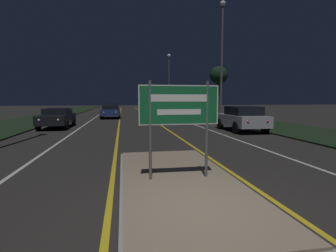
{
  "coord_description": "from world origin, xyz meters",
  "views": [
    {
      "loc": [
        -1.31,
        -4.14,
        1.98
      ],
      "look_at": [
        0.0,
        3.34,
        1.2
      ],
      "focal_mm": 28.0,
      "sensor_mm": 36.0,
      "label": 1
    }
  ],
  "objects_px": {
    "car_receding_2": "(175,108)",
    "car_approaching_1": "(111,111)",
    "warning_sign": "(216,103)",
    "car_receding_0": "(242,118)",
    "highway_sign": "(179,110)",
    "car_approaching_2": "(111,108)",
    "streetlight_right_far": "(169,74)",
    "car_approaching_0": "(57,117)",
    "car_receding_1": "(167,113)",
    "streetlight_right_near": "(222,52)"
  },
  "relations": [
    {
      "from": "warning_sign",
      "to": "car_approaching_0",
      "type": "bearing_deg",
      "value": -153.13
    },
    {
      "from": "highway_sign",
      "to": "car_receding_0",
      "type": "xyz_separation_m",
      "value": [
        5.98,
        9.16,
        -0.92
      ]
    },
    {
      "from": "streetlight_right_far",
      "to": "car_receding_2",
      "type": "height_order",
      "value": "streetlight_right_far"
    },
    {
      "from": "streetlight_right_far",
      "to": "car_approaching_0",
      "type": "bearing_deg",
      "value": -117.58
    },
    {
      "from": "streetlight_right_far",
      "to": "car_receding_1",
      "type": "xyz_separation_m",
      "value": [
        -3.47,
        -18.57,
        -5.26
      ]
    },
    {
      "from": "highway_sign",
      "to": "car_receding_0",
      "type": "relative_size",
      "value": 0.56
    },
    {
      "from": "streetlight_right_far",
      "to": "car_receding_2",
      "type": "xyz_separation_m",
      "value": [
        -0.53,
        -7.37,
        -5.24
      ]
    },
    {
      "from": "highway_sign",
      "to": "car_approaching_0",
      "type": "bearing_deg",
      "value": 113.69
    },
    {
      "from": "car_receding_1",
      "to": "car_approaching_0",
      "type": "relative_size",
      "value": 0.96
    },
    {
      "from": "streetlight_right_far",
      "to": "car_receding_0",
      "type": "height_order",
      "value": "streetlight_right_far"
    },
    {
      "from": "streetlight_right_near",
      "to": "streetlight_right_far",
      "type": "height_order",
      "value": "streetlight_right_near"
    },
    {
      "from": "car_receding_2",
      "to": "car_approaching_1",
      "type": "distance_m",
      "value": 10.57
    },
    {
      "from": "car_approaching_0",
      "to": "warning_sign",
      "type": "distance_m",
      "value": 15.81
    },
    {
      "from": "streetlight_right_far",
      "to": "car_approaching_0",
      "type": "height_order",
      "value": "streetlight_right_far"
    },
    {
      "from": "car_approaching_0",
      "to": "car_receding_0",
      "type": "bearing_deg",
      "value": -18.56
    },
    {
      "from": "car_receding_0",
      "to": "car_approaching_1",
      "type": "xyz_separation_m",
      "value": [
        -8.49,
        12.64,
        -0.08
      ]
    },
    {
      "from": "car_receding_1",
      "to": "car_approaching_0",
      "type": "height_order",
      "value": "car_receding_1"
    },
    {
      "from": "highway_sign",
      "to": "car_receding_2",
      "type": "relative_size",
      "value": 0.55
    },
    {
      "from": "streetlight_right_far",
      "to": "car_approaching_0",
      "type": "relative_size",
      "value": 2.11
    },
    {
      "from": "streetlight_right_far",
      "to": "car_approaching_0",
      "type": "xyz_separation_m",
      "value": [
        -11.92,
        -22.82,
        -5.3
      ]
    },
    {
      "from": "highway_sign",
      "to": "car_receding_0",
      "type": "bearing_deg",
      "value": 56.85
    },
    {
      "from": "highway_sign",
      "to": "car_approaching_2",
      "type": "bearing_deg",
      "value": 95.38
    },
    {
      "from": "streetlight_right_near",
      "to": "warning_sign",
      "type": "relative_size",
      "value": 3.98
    },
    {
      "from": "car_receding_1",
      "to": "car_receding_2",
      "type": "xyz_separation_m",
      "value": [
        2.93,
        11.2,
        0.02
      ]
    },
    {
      "from": "car_receding_1",
      "to": "car_approaching_0",
      "type": "bearing_deg",
      "value": -153.3
    },
    {
      "from": "highway_sign",
      "to": "car_receding_2",
      "type": "xyz_separation_m",
      "value": [
        5.64,
        28.55,
        -0.94
      ]
    },
    {
      "from": "highway_sign",
      "to": "warning_sign",
      "type": "relative_size",
      "value": 0.94
    },
    {
      "from": "streetlight_right_near",
      "to": "car_approaching_1",
      "type": "distance_m",
      "value": 12.75
    },
    {
      "from": "car_approaching_1",
      "to": "car_approaching_2",
      "type": "relative_size",
      "value": 0.85
    },
    {
      "from": "car_approaching_2",
      "to": "warning_sign",
      "type": "height_order",
      "value": "warning_sign"
    },
    {
      "from": "car_receding_1",
      "to": "warning_sign",
      "type": "bearing_deg",
      "value": 27.13
    },
    {
      "from": "car_approaching_1",
      "to": "car_receding_2",
      "type": "bearing_deg",
      "value": 39.66
    },
    {
      "from": "streetlight_right_far",
      "to": "warning_sign",
      "type": "height_order",
      "value": "streetlight_right_far"
    },
    {
      "from": "streetlight_right_far",
      "to": "highway_sign",
      "type": "bearing_deg",
      "value": -99.75
    },
    {
      "from": "car_approaching_1",
      "to": "streetlight_right_far",
      "type": "bearing_deg",
      "value": 58.43
    },
    {
      "from": "streetlight_right_near",
      "to": "car_receding_2",
      "type": "relative_size",
      "value": 2.3
    },
    {
      "from": "car_receding_0",
      "to": "car_receding_2",
      "type": "distance_m",
      "value": 19.39
    },
    {
      "from": "streetlight_right_near",
      "to": "car_approaching_1",
      "type": "height_order",
      "value": "streetlight_right_near"
    },
    {
      "from": "car_receding_0",
      "to": "car_receding_2",
      "type": "xyz_separation_m",
      "value": [
        -0.35,
        19.39,
        -0.03
      ]
    },
    {
      "from": "highway_sign",
      "to": "car_approaching_1",
      "type": "distance_m",
      "value": 21.97
    },
    {
      "from": "streetlight_right_far",
      "to": "car_receding_2",
      "type": "distance_m",
      "value": 9.06
    },
    {
      "from": "streetlight_right_near",
      "to": "warning_sign",
      "type": "height_order",
      "value": "streetlight_right_near"
    },
    {
      "from": "car_approaching_0",
      "to": "warning_sign",
      "type": "height_order",
      "value": "warning_sign"
    },
    {
      "from": "car_approaching_1",
      "to": "warning_sign",
      "type": "xyz_separation_m",
      "value": [
        10.84,
        -1.56,
        0.82
      ]
    },
    {
      "from": "car_receding_2",
      "to": "car_approaching_2",
      "type": "distance_m",
      "value": 8.54
    },
    {
      "from": "highway_sign",
      "to": "streetlight_right_far",
      "type": "relative_size",
      "value": 0.25
    },
    {
      "from": "highway_sign",
      "to": "car_approaching_1",
      "type": "height_order",
      "value": "highway_sign"
    },
    {
      "from": "streetlight_right_far",
      "to": "car_approaching_2",
      "type": "xyz_separation_m",
      "value": [
        -8.98,
        -6.09,
        -5.23
      ]
    },
    {
      "from": "car_receding_0",
      "to": "warning_sign",
      "type": "bearing_deg",
      "value": 78.02
    },
    {
      "from": "streetlight_right_far",
      "to": "streetlight_right_near",
      "type": "bearing_deg",
      "value": -88.67
    }
  ]
}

